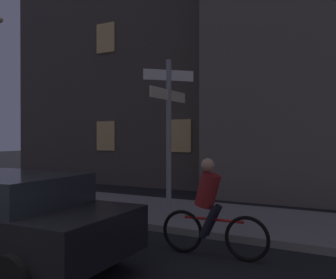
# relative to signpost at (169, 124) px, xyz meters

# --- Properties ---
(sidewalk_kerb) EXTENTS (40.00, 3.05, 0.14)m
(sidewalk_kerb) POSITION_rel_signpost_xyz_m (0.47, 0.68, -2.19)
(sidewalk_kerb) COLOR gray
(sidewalk_kerb) RESTS_ON ground_plane
(signpost) EXTENTS (0.86, 1.64, 3.58)m
(signpost) POSITION_rel_signpost_xyz_m (0.00, 0.00, 0.00)
(signpost) COLOR gray
(signpost) RESTS_ON sidewalk_kerb
(cyclist) EXTENTS (1.82, 0.35, 1.61)m
(cyclist) POSITION_rel_signpost_xyz_m (1.73, -1.77, -1.51)
(cyclist) COLOR black
(cyclist) RESTS_ON ground_plane
(building_left_block) EXTENTS (13.60, 6.81, 15.03)m
(building_left_block) POSITION_rel_signpost_xyz_m (-3.73, 8.06, 5.25)
(building_left_block) COLOR #4C443D
(building_left_block) RESTS_ON ground_plane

